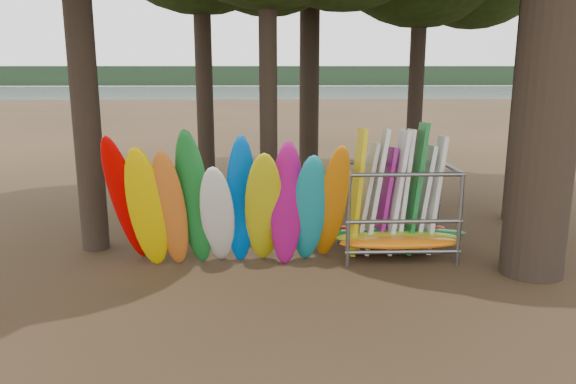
{
  "coord_description": "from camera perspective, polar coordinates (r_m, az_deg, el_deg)",
  "views": [
    {
      "loc": [
        -1.17,
        -10.26,
        4.05
      ],
      "look_at": [
        -0.78,
        1.5,
        1.4
      ],
      "focal_mm": 35.0,
      "sensor_mm": 36.0,
      "label": 1
    }
  ],
  "objects": [
    {
      "name": "ground",
      "position": [
        11.09,
        4.33,
        -8.76
      ],
      "size": [
        120.0,
        120.0,
        0.0
      ],
      "primitive_type": "plane",
      "color": "#47331E",
      "rests_on": "ground"
    },
    {
      "name": "lake",
      "position": [
        70.39,
        -0.94,
        9.41
      ],
      "size": [
        160.0,
        160.0,
        0.0
      ],
      "primitive_type": "plane",
      "color": "gray",
      "rests_on": "ground"
    },
    {
      "name": "far_shore",
      "position": [
        120.28,
        -1.35,
        11.73
      ],
      "size": [
        160.0,
        4.0,
        4.0
      ],
      "primitive_type": "cube",
      "color": "black",
      "rests_on": "ground"
    },
    {
      "name": "kayak_row",
      "position": [
        11.18,
        -6.06,
        -1.56
      ],
      "size": [
        4.91,
        1.97,
        3.05
      ],
      "color": "#D70101",
      "rests_on": "ground"
    },
    {
      "name": "storage_rack",
      "position": [
        12.42,
        10.89,
        -2.03
      ],
      "size": [
        3.24,
        1.61,
        2.9
      ],
      "color": "slate",
      "rests_on": "ground"
    }
  ]
}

